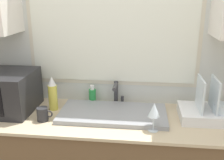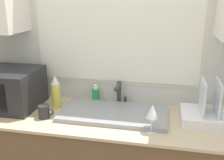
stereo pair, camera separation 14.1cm
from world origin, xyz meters
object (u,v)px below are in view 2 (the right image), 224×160
at_px(dish_rack, 209,114).
at_px(wine_glass, 152,112).
at_px(microwave, 6,88).
at_px(spray_bottle, 56,92).
at_px(mug_near_sink, 44,112).
at_px(faucet, 119,92).
at_px(soap_bottle, 96,95).

relative_size(dish_rack, wine_glass, 1.87).
distance_m(microwave, spray_bottle, 0.38).
xyz_separation_m(microwave, dish_rack, (1.47, 0.01, -0.08)).
distance_m(mug_near_sink, wine_glass, 0.74).
xyz_separation_m(microwave, wine_glass, (1.10, -0.19, -0.01)).
relative_size(microwave, spray_bottle, 1.93).
bearing_deg(faucet, dish_rack, -15.58).
height_order(faucet, soap_bottle, faucet).
bearing_deg(microwave, mug_near_sink, -20.92).
bearing_deg(microwave, faucet, 12.77).
bearing_deg(mug_near_sink, spray_bottle, 86.90).
distance_m(dish_rack, soap_bottle, 0.85).
distance_m(faucet, mug_near_sink, 0.57).
distance_m(faucet, microwave, 0.85).
bearing_deg(soap_bottle, wine_glass, -40.52).
xyz_separation_m(faucet, spray_bottle, (-0.45, -0.14, 0.01)).
xyz_separation_m(faucet, soap_bottle, (-0.19, 0.01, -0.05)).
bearing_deg(mug_near_sink, wine_glass, -3.99).
bearing_deg(wine_glass, dish_rack, 28.97).
bearing_deg(dish_rack, spray_bottle, 178.09).
relative_size(faucet, soap_bottle, 1.25).
xyz_separation_m(dish_rack, soap_bottle, (-0.83, 0.19, 0.00)).
distance_m(microwave, dish_rack, 1.47).
bearing_deg(wine_glass, soap_bottle, 139.48).
bearing_deg(microwave, wine_glass, -9.87).
bearing_deg(mug_near_sink, microwave, 159.08).
bearing_deg(microwave, spray_bottle, 7.16).
relative_size(faucet, wine_glass, 0.98).
height_order(dish_rack, soap_bottle, dish_rack).
bearing_deg(spray_bottle, soap_bottle, 30.04).
height_order(faucet, microwave, microwave).
height_order(microwave, wine_glass, microwave).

